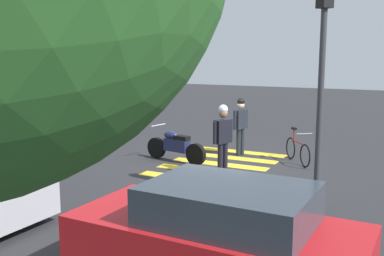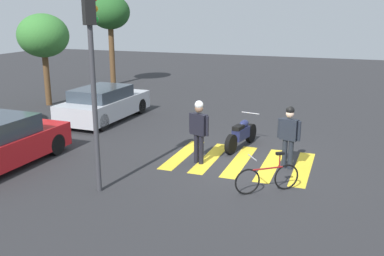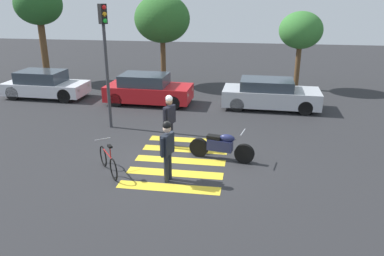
{
  "view_description": "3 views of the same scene",
  "coord_description": "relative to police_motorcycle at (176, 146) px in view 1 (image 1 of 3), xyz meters",
  "views": [
    {
      "loc": [
        -5.06,
        11.74,
        3.14
      ],
      "look_at": [
        0.05,
        1.63,
        1.28
      ],
      "focal_mm": 42.94,
      "sensor_mm": 36.0,
      "label": 1
    },
    {
      "loc": [
        -11.87,
        -2.83,
        4.31
      ],
      "look_at": [
        0.16,
        1.55,
        0.83
      ],
      "focal_mm": 40.95,
      "sensor_mm": 36.0,
      "label": 2
    },
    {
      "loc": [
        2.03,
        -10.85,
        5.07
      ],
      "look_at": [
        0.21,
        1.15,
        0.71
      ],
      "focal_mm": 35.55,
      "sensor_mm": 36.0,
      "label": 3
    }
  ],
  "objects": [
    {
      "name": "car_red_convertible",
      "position": [
        -3.98,
        6.0,
        0.22
      ],
      "size": [
        4.08,
        1.9,
        1.41
      ],
      "color": "black",
      "rests_on": "ground_plane"
    },
    {
      "name": "officer_on_foot",
      "position": [
        -1.37,
        -1.66,
        0.58
      ],
      "size": [
        0.32,
        0.65,
        1.78
      ],
      "color": "#1E232D",
      "rests_on": "ground_plane"
    },
    {
      "name": "crosswalk_stripes",
      "position": [
        -1.27,
        -0.28,
        -0.45
      ],
      "size": [
        2.87,
        4.05,
        0.01
      ],
      "color": "yellow",
      "rests_on": "ground_plane"
    },
    {
      "name": "police_motorcycle",
      "position": [
        0.0,
        0.0,
        0.0
      ],
      "size": [
        2.1,
        0.71,
        1.03
      ],
      "color": "black",
      "rests_on": "ground_plane"
    },
    {
      "name": "leaning_bicycle",
      "position": [
        -3.21,
        -1.44,
        -0.09
      ],
      "size": [
        1.05,
        1.38,
        0.99
      ],
      "color": "black",
      "rests_on": "ground_plane"
    },
    {
      "name": "ground_plane",
      "position": [
        -1.27,
        -0.28,
        -0.45
      ],
      "size": [
        60.0,
        60.0,
        0.0
      ],
      "primitive_type": "plane",
      "color": "#2B2B2D"
    },
    {
      "name": "traffic_light_pole",
      "position": [
        -4.54,
        2.43,
        2.65
      ],
      "size": [
        0.35,
        0.34,
        4.67
      ],
      "color": "#38383D",
      "rests_on": "ground_plane"
    },
    {
      "name": "officer_by_motorcycle",
      "position": [
        -1.83,
        0.81,
        0.62
      ],
      "size": [
        0.36,
        0.65,
        1.85
      ],
      "color": "black",
      "rests_on": "ground_plane"
    }
  ]
}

